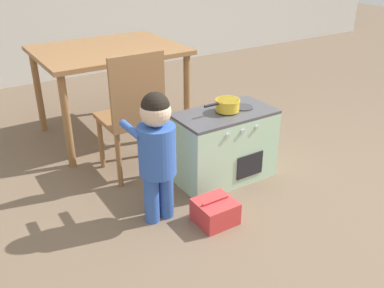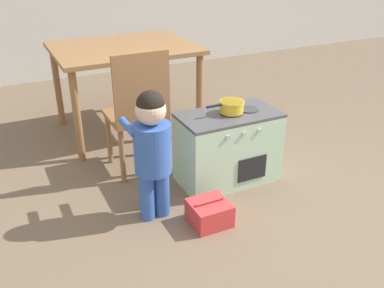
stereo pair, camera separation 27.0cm
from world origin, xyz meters
name	(u,v)px [view 1 (the left image)]	position (x,y,z in m)	size (l,w,h in m)	color
ground_plane	(304,230)	(0.00, 0.00, 0.00)	(16.00, 16.00, 0.00)	brown
play_kitchen	(224,146)	(-0.04, 0.75, 0.25)	(0.68, 0.38, 0.51)	#B2DBB7
toy_pot	(227,104)	(-0.03, 0.76, 0.55)	(0.27, 0.16, 0.08)	yellow
child_figure	(157,146)	(-0.66, 0.57, 0.49)	(0.24, 0.35, 0.81)	#335BB7
toy_basket	(215,211)	(-0.40, 0.35, 0.07)	(0.23, 0.22, 0.16)	#D13838
dining_table	(108,59)	(-0.39, 1.89, 0.66)	(1.14, 0.90, 0.75)	olive
dining_chair_near	(133,113)	(-0.55, 1.12, 0.48)	(0.38, 0.38, 0.91)	olive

